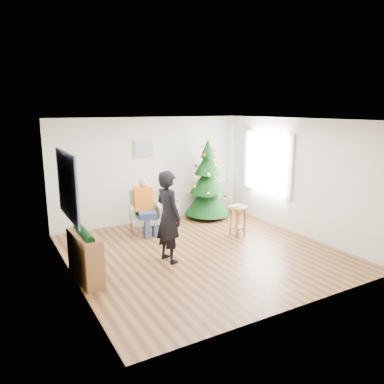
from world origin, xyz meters
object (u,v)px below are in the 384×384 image
armchair (146,218)px  standing_man (168,217)px  console (85,257)px  christmas_tree (208,181)px  stool (238,221)px

armchair → standing_man: standing_man is taller
standing_man → console: bearing=82.7°
christmas_tree → standing_man: bearing=-135.8°
standing_man → armchair: bearing=-17.4°
christmas_tree → armchair: christmas_tree is taller
christmas_tree → standing_man: (-2.13, -2.07, -0.10)m
christmas_tree → armchair: (-1.89, -0.38, -0.60)m
christmas_tree → console: bearing=-150.1°
stool → standing_man: standing_man is taller
christmas_tree → armchair: bearing=-168.6°
christmas_tree → standing_man: size_ratio=1.24×
stool → console: 3.58m
armchair → standing_man: 1.78m
stool → armchair: (-1.73, 1.16, 0.02)m
standing_man → console: standing_man is taller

